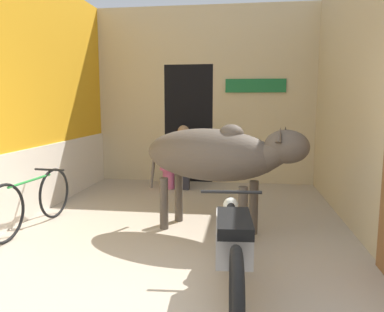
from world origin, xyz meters
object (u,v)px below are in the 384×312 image
(bicycle, at_px, (32,201))
(motorcycle_near, at_px, (233,244))
(plastic_stool, at_px, (170,177))
(cow, at_px, (215,156))
(shopkeeper_seated, at_px, (183,155))

(bicycle, bearing_deg, motorcycle_near, -27.33)
(bicycle, height_order, plastic_stool, bicycle)
(motorcycle_near, bearing_deg, cow, 99.87)
(bicycle, relative_size, plastic_stool, 4.35)
(cow, bearing_deg, bicycle, -175.52)
(motorcycle_near, distance_m, bicycle, 2.93)
(shopkeeper_seated, bearing_deg, cow, -71.72)
(shopkeeper_seated, xyz_separation_m, plastic_stool, (-0.26, -0.05, -0.42))
(motorcycle_near, height_order, plastic_stool, motorcycle_near)
(motorcycle_near, xyz_separation_m, shopkeeper_seated, (-1.06, 3.92, 0.18))
(shopkeeper_seated, bearing_deg, plastic_stool, -167.96)
(cow, bearing_deg, motorcycle_near, -80.13)
(motorcycle_near, distance_m, plastic_stool, 4.09)
(bicycle, distance_m, plastic_stool, 2.83)
(shopkeeper_seated, bearing_deg, bicycle, -120.94)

